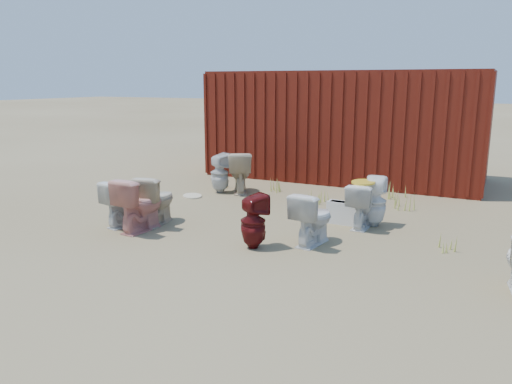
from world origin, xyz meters
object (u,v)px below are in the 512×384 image
at_px(toilet_front_a, 125,203).
at_px(toilet_front_maroon, 253,222).
at_px(toilet_back_yellowlid, 362,205).
at_px(toilet_back_e, 375,202).
at_px(toilet_front_pink, 140,204).
at_px(toilet_back_beige_right, 156,200).
at_px(toilet_back_beige_left, 240,172).
at_px(loose_tank, 343,213).
at_px(shipping_container, 346,125).
at_px(toilet_back_a, 220,173).
at_px(toilet_front_c, 313,218).

distance_m(toilet_front_a, toilet_front_maroon, 2.24).
bearing_deg(toilet_front_a, toilet_front_maroon, -169.25).
relative_size(toilet_back_yellowlid, toilet_back_e, 0.90).
xyz_separation_m(toilet_front_pink, toilet_back_beige_right, (-0.00, 0.39, -0.02)).
bearing_deg(toilet_back_yellowlid, toilet_front_pink, 30.18).
relative_size(toilet_back_beige_left, loose_tank, 1.65).
bearing_deg(toilet_back_beige_left, toilet_front_a, 52.18).
bearing_deg(shipping_container, toilet_front_a, -108.70).
distance_m(toilet_front_pink, toilet_back_yellowlid, 3.34).
bearing_deg(toilet_front_pink, toilet_back_beige_left, -87.86).
xyz_separation_m(shipping_container, toilet_front_maroon, (0.40, -5.49, -0.83)).
xyz_separation_m(toilet_front_maroon, toilet_back_yellowlid, (1.04, 1.61, -0.02)).
bearing_deg(toilet_back_e, toilet_back_a, -23.01).
bearing_deg(toilet_front_c, toilet_back_beige_right, 12.44).
bearing_deg(toilet_front_a, toilet_back_a, -79.74).
bearing_deg(toilet_back_a, toilet_back_beige_left, -126.52).
xyz_separation_m(toilet_back_beige_right, toilet_back_yellowlid, (2.91, 1.24, -0.04)).
bearing_deg(toilet_front_c, toilet_back_beige_left, -36.08).
relative_size(toilet_front_maroon, toilet_back_e, 0.96).
bearing_deg(shipping_container, toilet_back_a, -122.05).
relative_size(toilet_front_c, toilet_back_beige_right, 0.94).
height_order(toilet_back_beige_left, loose_tank, toilet_back_beige_left).
bearing_deg(toilet_back_beige_left, toilet_front_maroon, 92.37).
distance_m(toilet_front_pink, toilet_front_maroon, 1.87).
bearing_deg(toilet_front_pink, toilet_back_beige_right, -85.78).
relative_size(toilet_front_maroon, toilet_back_a, 0.93).
height_order(shipping_container, toilet_back_beige_right, shipping_container).
relative_size(toilet_front_pink, toilet_back_a, 1.02).
distance_m(shipping_container, loose_tank, 4.12).
distance_m(toilet_back_a, toilet_back_e, 3.46).
bearing_deg(toilet_back_yellowlid, toilet_front_c, 70.82).
bearing_deg(shipping_container, toilet_back_yellowlid, -69.60).
height_order(toilet_back_yellowlid, toilet_back_e, toilet_back_e).
bearing_deg(toilet_back_a, toilet_back_e, -174.24).
xyz_separation_m(toilet_back_a, toilet_back_beige_left, (0.34, 0.21, 0.02)).
height_order(toilet_front_c, toilet_back_e, toilet_back_e).
xyz_separation_m(toilet_front_c, toilet_back_beige_left, (-2.43, 2.43, 0.05)).
bearing_deg(toilet_back_a, toilet_front_pink, 117.54).
relative_size(toilet_back_a, toilet_back_beige_left, 0.96).
bearing_deg(shipping_container, toilet_front_pink, -104.88).
height_order(toilet_front_maroon, toilet_back_e, toilet_back_e).
height_order(toilet_back_a, toilet_back_e, toilet_back_a).
bearing_deg(shipping_container, loose_tank, -73.43).
bearing_deg(loose_tank, toilet_back_e, 14.33).
xyz_separation_m(toilet_front_c, toilet_back_beige_right, (-2.52, -0.16, 0.02)).
bearing_deg(toilet_back_beige_right, toilet_back_e, -163.68).
relative_size(toilet_front_pink, loose_tank, 1.61).
xyz_separation_m(toilet_front_a, toilet_front_pink, (0.37, -0.10, 0.05)).
distance_m(toilet_front_c, toilet_back_beige_left, 3.43).
bearing_deg(toilet_back_beige_right, toilet_front_maroon, 160.90).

